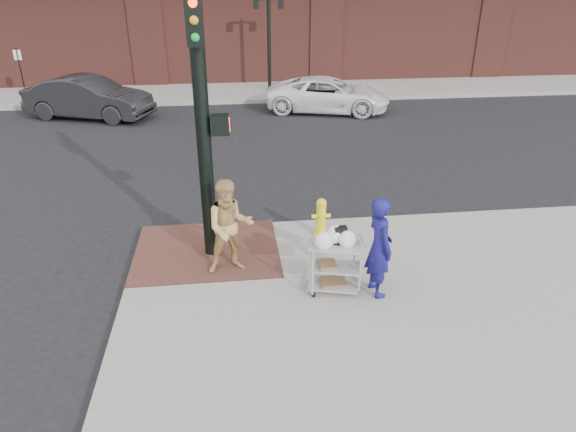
{
  "coord_description": "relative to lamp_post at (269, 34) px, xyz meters",
  "views": [
    {
      "loc": [
        -0.08,
        -8.09,
        5.11
      ],
      "look_at": [
        0.9,
        -0.03,
        1.25
      ],
      "focal_mm": 32.0,
      "sensor_mm": 36.0,
      "label": 1
    }
  ],
  "objects": [
    {
      "name": "ground",
      "position": [
        -2.0,
        -16.0,
        -2.62
      ],
      "size": [
        220.0,
        220.0,
        0.0
      ],
      "primitive_type": "plane",
      "color": "black",
      "rests_on": "ground"
    },
    {
      "name": "sidewalk_far",
      "position": [
        10.5,
        16.0,
        -2.54
      ],
      "size": [
        65.0,
        36.0,
        0.15
      ],
      "primitive_type": "cube",
      "color": "gray",
      "rests_on": "ground"
    },
    {
      "name": "brick_curb_ramp",
      "position": [
        -2.6,
        -15.1,
        -2.46
      ],
      "size": [
        2.8,
        2.4,
        0.01
      ],
      "primitive_type": "cube",
      "color": "#4B2923",
      "rests_on": "sidewalk_near"
    },
    {
      "name": "lamp_post",
      "position": [
        0.0,
        0.0,
        0.0
      ],
      "size": [
        1.32,
        0.22,
        4.0
      ],
      "color": "black",
      "rests_on": "sidewalk_far"
    },
    {
      "name": "parking_sign",
      "position": [
        -10.5,
        -1.0,
        -1.37
      ],
      "size": [
        0.05,
        0.05,
        2.2
      ],
      "primitive_type": "cylinder",
      "color": "black",
      "rests_on": "sidewalk_far"
    },
    {
      "name": "traffic_signal_pole",
      "position": [
        -2.48,
        -15.23,
        0.21
      ],
      "size": [
        0.61,
        0.51,
        5.0
      ],
      "color": "black",
      "rests_on": "sidewalk_near"
    },
    {
      "name": "woman_blue",
      "position": [
        0.31,
        -16.92,
        -1.59
      ],
      "size": [
        0.51,
        0.7,
        1.76
      ],
      "primitive_type": "imported",
      "rotation": [
        0.0,
        0.0,
        1.72
      ],
      "color": "navy",
      "rests_on": "sidewalk_near"
    },
    {
      "name": "pedestrian_tan",
      "position": [
        -2.12,
        -15.9,
        -1.58
      ],
      "size": [
        0.93,
        0.77,
        1.77
      ],
      "primitive_type": "imported",
      "rotation": [
        0.0,
        0.0,
        0.12
      ],
      "color": "tan",
      "rests_on": "sidewalk_near"
    },
    {
      "name": "sedan_dark",
      "position": [
        -7.27,
        -3.7,
        -1.83
      ],
      "size": [
        5.08,
        3.21,
        1.58
      ],
      "primitive_type": "imported",
      "rotation": [
        0.0,
        0.0,
        1.22
      ],
      "color": "black",
      "rests_on": "ground"
    },
    {
      "name": "minivan_white",
      "position": [
        2.03,
        -3.75,
        -1.94
      ],
      "size": [
        5.31,
        3.48,
        1.36
      ],
      "primitive_type": "imported",
      "rotation": [
        0.0,
        0.0,
        1.3
      ],
      "color": "white",
      "rests_on": "ground"
    },
    {
      "name": "utility_cart",
      "position": [
        -0.4,
        -16.77,
        -1.93
      ],
      "size": [
        0.95,
        0.68,
        1.19
      ],
      "color": "#97979C",
      "rests_on": "sidewalk_near"
    },
    {
      "name": "fire_hydrant",
      "position": [
        -0.25,
        -14.73,
        -2.04
      ],
      "size": [
        0.39,
        0.27,
        0.83
      ],
      "color": "yellow",
      "rests_on": "sidewalk_near"
    },
    {
      "name": "newsbox_red",
      "position": [
        -7.7,
        -1.25,
        -2.01
      ],
      "size": [
        0.41,
        0.38,
        0.91
      ],
      "primitive_type": "cube",
      "rotation": [
        0.0,
        0.0,
        -0.09
      ],
      "color": "#A32012",
      "rests_on": "sidewalk_far"
    },
    {
      "name": "newsbox_blue",
      "position": [
        -8.12,
        -0.56,
        -1.99
      ],
      "size": [
        0.5,
        0.48,
        0.96
      ],
      "primitive_type": "cube",
      "rotation": [
        0.0,
        0.0,
        -0.35
      ],
      "color": "#1945A3",
      "rests_on": "sidewalk_far"
    }
  ]
}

